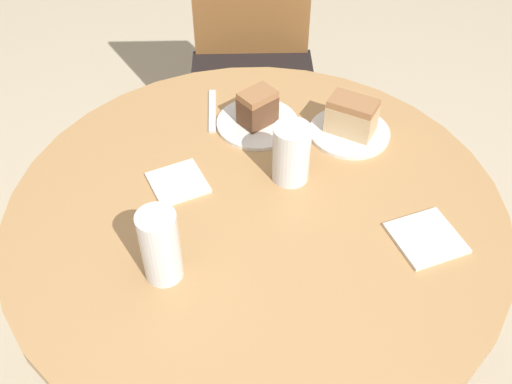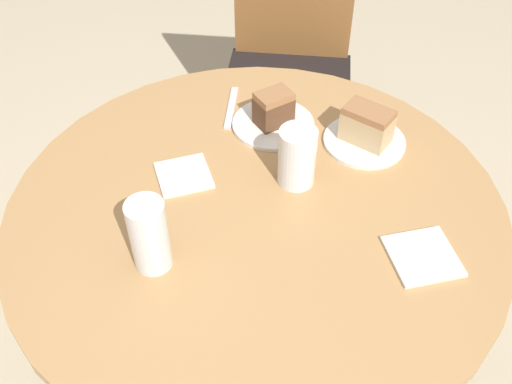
{
  "view_description": "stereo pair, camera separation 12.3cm",
  "coord_description": "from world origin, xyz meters",
  "px_view_note": "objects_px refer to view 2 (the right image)",
  "views": [
    {
      "loc": [
        -0.12,
        -0.87,
        1.61
      ],
      "look_at": [
        0.0,
        0.0,
        0.74
      ],
      "focal_mm": 42.0,
      "sensor_mm": 36.0,
      "label": 1
    },
    {
      "loc": [
        0.01,
        -0.88,
        1.61
      ],
      "look_at": [
        0.0,
        0.0,
        0.74
      ],
      "focal_mm": 42.0,
      "sensor_mm": 36.0,
      "label": 2
    }
  ],
  "objects_px": {
    "plate_far": "(364,141)",
    "cake_slice_near": "(274,108)",
    "cake_slice_far": "(367,125)",
    "glass_water": "(150,239)",
    "glass_lemonade": "(297,160)",
    "chair": "(289,57)",
    "plate_near": "(273,124)"
  },
  "relations": [
    {
      "from": "chair",
      "to": "cake_slice_near",
      "type": "relative_size",
      "value": 9.6
    },
    {
      "from": "glass_lemonade",
      "to": "glass_water",
      "type": "height_order",
      "value": "glass_water"
    },
    {
      "from": "glass_lemonade",
      "to": "glass_water",
      "type": "xyz_separation_m",
      "value": [
        -0.28,
        -0.23,
        0.01
      ]
    },
    {
      "from": "plate_far",
      "to": "glass_lemonade",
      "type": "xyz_separation_m",
      "value": [
        -0.17,
        -0.13,
        0.06
      ]
    },
    {
      "from": "plate_near",
      "to": "plate_far",
      "type": "relative_size",
      "value": 1.03
    },
    {
      "from": "chair",
      "to": "plate_near",
      "type": "bearing_deg",
      "value": -90.09
    },
    {
      "from": "chair",
      "to": "cake_slice_near",
      "type": "distance_m",
      "value": 0.67
    },
    {
      "from": "chair",
      "to": "cake_slice_near",
      "type": "height_order",
      "value": "chair"
    },
    {
      "from": "plate_far",
      "to": "cake_slice_far",
      "type": "distance_m",
      "value": 0.05
    },
    {
      "from": "chair",
      "to": "glass_water",
      "type": "bearing_deg",
      "value": -100.05
    },
    {
      "from": "plate_near",
      "to": "glass_water",
      "type": "distance_m",
      "value": 0.49
    },
    {
      "from": "cake_slice_far",
      "to": "chair",
      "type": "bearing_deg",
      "value": 102.09
    },
    {
      "from": "cake_slice_near",
      "to": "glass_lemonade",
      "type": "xyz_separation_m",
      "value": [
        0.05,
        -0.19,
        0.01
      ]
    },
    {
      "from": "plate_far",
      "to": "cake_slice_far",
      "type": "relative_size",
      "value": 1.49
    },
    {
      "from": "plate_near",
      "to": "cake_slice_far",
      "type": "bearing_deg",
      "value": -16.47
    },
    {
      "from": "plate_far",
      "to": "cake_slice_near",
      "type": "distance_m",
      "value": 0.23
    },
    {
      "from": "chair",
      "to": "plate_near",
      "type": "xyz_separation_m",
      "value": [
        -0.07,
        -0.62,
        0.2
      ]
    },
    {
      "from": "glass_lemonade",
      "to": "cake_slice_far",
      "type": "bearing_deg",
      "value": 37.63
    },
    {
      "from": "cake_slice_near",
      "to": "plate_near",
      "type": "bearing_deg",
      "value": -97.13
    },
    {
      "from": "chair",
      "to": "plate_near",
      "type": "relative_size",
      "value": 4.99
    },
    {
      "from": "plate_far",
      "to": "cake_slice_far",
      "type": "xyz_separation_m",
      "value": [
        0.0,
        -0.0,
        0.05
      ]
    },
    {
      "from": "plate_near",
      "to": "chair",
      "type": "bearing_deg",
      "value": 83.89
    },
    {
      "from": "plate_far",
      "to": "cake_slice_near",
      "type": "bearing_deg",
      "value": 163.53
    },
    {
      "from": "cake_slice_near",
      "to": "plate_far",
      "type": "bearing_deg",
      "value": -16.47
    },
    {
      "from": "plate_near",
      "to": "cake_slice_far",
      "type": "distance_m",
      "value": 0.23
    },
    {
      "from": "chair",
      "to": "glass_lemonade",
      "type": "height_order",
      "value": "chair"
    },
    {
      "from": "cake_slice_far",
      "to": "glass_water",
      "type": "height_order",
      "value": "glass_water"
    },
    {
      "from": "chair",
      "to": "cake_slice_far",
      "type": "height_order",
      "value": "chair"
    },
    {
      "from": "glass_water",
      "to": "cake_slice_far",
      "type": "bearing_deg",
      "value": 38.84
    },
    {
      "from": "chair",
      "to": "glass_lemonade",
      "type": "distance_m",
      "value": 0.85
    },
    {
      "from": "plate_near",
      "to": "glass_lemonade",
      "type": "relative_size",
      "value": 1.46
    },
    {
      "from": "chair",
      "to": "cake_slice_far",
      "type": "xyz_separation_m",
      "value": [
        0.15,
        -0.69,
        0.25
      ]
    }
  ]
}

